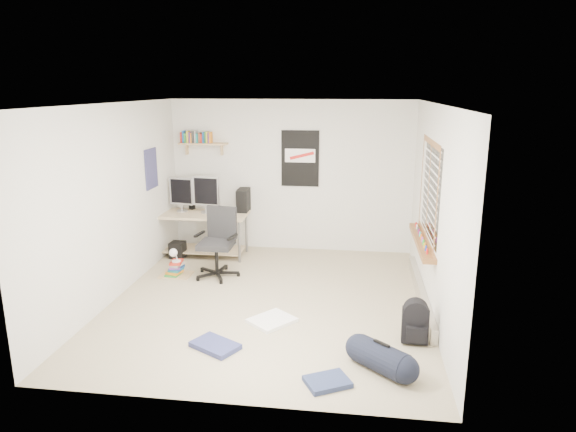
# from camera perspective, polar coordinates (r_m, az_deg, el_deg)

# --- Properties ---
(floor) EXTENTS (4.00, 4.50, 0.01)m
(floor) POSITION_cam_1_polar(r_m,az_deg,el_deg) (6.75, -2.13, -9.41)
(floor) COLOR gray
(floor) RESTS_ON ground
(ceiling) EXTENTS (4.00, 4.50, 0.01)m
(ceiling) POSITION_cam_1_polar(r_m,az_deg,el_deg) (6.19, -2.34, 12.41)
(ceiling) COLOR white
(ceiling) RESTS_ON ground
(back_wall) EXTENTS (4.00, 0.01, 2.50)m
(back_wall) POSITION_cam_1_polar(r_m,az_deg,el_deg) (8.54, 0.35, 4.44)
(back_wall) COLOR silver
(back_wall) RESTS_ON ground
(left_wall) EXTENTS (0.01, 4.50, 2.50)m
(left_wall) POSITION_cam_1_polar(r_m,az_deg,el_deg) (6.97, -18.70, 1.47)
(left_wall) COLOR silver
(left_wall) RESTS_ON ground
(right_wall) EXTENTS (0.01, 4.50, 2.50)m
(right_wall) POSITION_cam_1_polar(r_m,az_deg,el_deg) (6.33, 15.96, 0.43)
(right_wall) COLOR silver
(right_wall) RESTS_ON ground
(desk) EXTENTS (1.53, 0.73, 0.69)m
(desk) POSITION_cam_1_polar(r_m,az_deg,el_deg) (8.49, -9.59, -1.95)
(desk) COLOR tan
(desk) RESTS_ON floor
(monitor_left) EXTENTS (0.41, 0.17, 0.44)m
(monitor_left) POSITION_cam_1_polar(r_m,az_deg,el_deg) (8.54, -11.73, 1.80)
(monitor_left) COLOR #B4B3B9
(monitor_left) RESTS_ON desk
(monitor_right) EXTENTS (0.45, 0.16, 0.48)m
(monitor_right) POSITION_cam_1_polar(r_m,az_deg,el_deg) (8.38, -9.07, 1.82)
(monitor_right) COLOR #969599
(monitor_right) RESTS_ON desk
(pc_tower) EXTENTS (0.19, 0.37, 0.39)m
(pc_tower) POSITION_cam_1_polar(r_m,az_deg,el_deg) (8.45, -4.98, 1.72)
(pc_tower) COLOR black
(pc_tower) RESTS_ON desk
(keyboard) EXTENTS (0.38, 0.14, 0.02)m
(keyboard) POSITION_cam_1_polar(r_m,az_deg,el_deg) (8.21, -8.39, -0.07)
(keyboard) COLOR black
(keyboard) RESTS_ON desk
(speaker_left) EXTENTS (0.11, 0.11, 0.16)m
(speaker_left) POSITION_cam_1_polar(r_m,az_deg,el_deg) (8.70, -10.62, 1.13)
(speaker_left) COLOR black
(speaker_left) RESTS_ON desk
(speaker_right) EXTENTS (0.09, 0.09, 0.17)m
(speaker_right) POSITION_cam_1_polar(r_m,az_deg,el_deg) (8.14, -7.34, 0.41)
(speaker_right) COLOR black
(speaker_right) RESTS_ON desk
(office_chair) EXTENTS (0.77, 0.77, 1.01)m
(office_chair) POSITION_cam_1_polar(r_m,az_deg,el_deg) (7.47, -8.00, -3.12)
(office_chair) COLOR black
(office_chair) RESTS_ON floor
(wall_shelf) EXTENTS (0.80, 0.22, 0.24)m
(wall_shelf) POSITION_cam_1_polar(r_m,az_deg,el_deg) (8.65, -9.40, 7.93)
(wall_shelf) COLOR tan
(wall_shelf) RESTS_ON back_wall
(poster_back_wall) EXTENTS (0.62, 0.03, 0.92)m
(poster_back_wall) POSITION_cam_1_polar(r_m,az_deg,el_deg) (8.45, 1.35, 6.39)
(poster_back_wall) COLOR black
(poster_back_wall) RESTS_ON back_wall
(poster_left_wall) EXTENTS (0.02, 0.42, 0.60)m
(poster_left_wall) POSITION_cam_1_polar(r_m,az_deg,el_deg) (7.99, -14.96, 5.11)
(poster_left_wall) COLOR navy
(poster_left_wall) RESTS_ON left_wall
(window) EXTENTS (0.10, 1.50, 1.26)m
(window) POSITION_cam_1_polar(r_m,az_deg,el_deg) (6.57, 15.24, 2.76)
(window) COLOR brown
(window) RESTS_ON right_wall
(baseboard_heater) EXTENTS (0.08, 2.50, 0.18)m
(baseboard_heater) POSITION_cam_1_polar(r_m,az_deg,el_deg) (6.96, 14.56, -8.28)
(baseboard_heater) COLOR #B7B2A8
(baseboard_heater) RESTS_ON floor
(backpack) EXTENTS (0.29, 0.24, 0.38)m
(backpack) POSITION_cam_1_polar(r_m,az_deg,el_deg) (5.81, 13.93, -11.70)
(backpack) COLOR black
(backpack) RESTS_ON floor
(duffel_bag) EXTENTS (0.40, 0.40, 0.56)m
(duffel_bag) POSITION_cam_1_polar(r_m,az_deg,el_deg) (5.24, 10.29, -15.27)
(duffel_bag) COLOR black
(duffel_bag) RESTS_ON floor
(tshirt) EXTENTS (0.63, 0.64, 0.04)m
(tshirt) POSITION_cam_1_polar(r_m,az_deg,el_deg) (6.17, -1.80, -11.53)
(tshirt) COLOR white
(tshirt) RESTS_ON floor
(jeans_a) EXTENTS (0.58, 0.52, 0.05)m
(jeans_a) POSITION_cam_1_polar(r_m,az_deg,el_deg) (5.66, -8.09, -14.05)
(jeans_a) COLOR navy
(jeans_a) RESTS_ON floor
(jeans_b) EXTENTS (0.49, 0.45, 0.05)m
(jeans_b) POSITION_cam_1_polar(r_m,az_deg,el_deg) (5.04, 4.40, -17.88)
(jeans_b) COLOR navy
(jeans_b) RESTS_ON floor
(book_stack) EXTENTS (0.47, 0.41, 0.28)m
(book_stack) POSITION_cam_1_polar(r_m,az_deg,el_deg) (7.73, -12.37, -5.39)
(book_stack) COLOR brown
(book_stack) RESTS_ON floor
(desk_lamp) EXTENTS (0.17, 0.24, 0.22)m
(desk_lamp) POSITION_cam_1_polar(r_m,az_deg,el_deg) (7.63, -12.37, -3.82)
(desk_lamp) COLOR white
(desk_lamp) RESTS_ON book_stack
(subwoofer) EXTENTS (0.24, 0.24, 0.25)m
(subwoofer) POSITION_cam_1_polar(r_m,az_deg,el_deg) (8.48, -12.16, -3.67)
(subwoofer) COLOR black
(subwoofer) RESTS_ON floor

